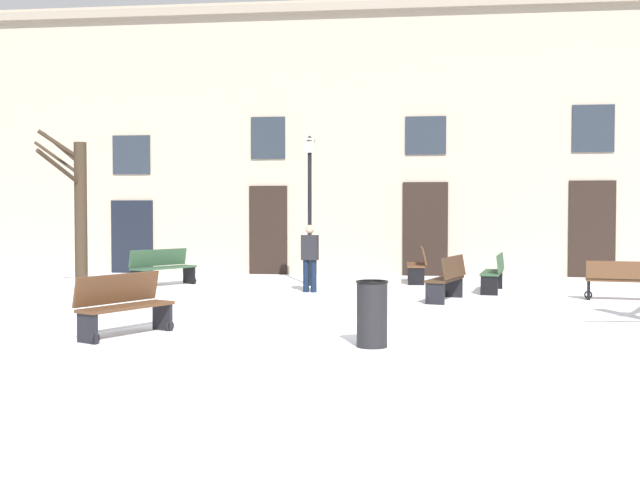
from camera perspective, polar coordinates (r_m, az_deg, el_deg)
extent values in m
plane|color=white|center=(13.35, -1.06, -5.98)|extent=(36.84, 36.84, 0.00)
cube|color=tan|center=(23.52, 2.48, 7.36)|extent=(23.02, 0.40, 8.08)
cube|color=gray|center=(23.93, 2.45, 16.48)|extent=(23.02, 0.30, 0.24)
cube|color=black|center=(24.70, -13.40, 0.24)|extent=(1.30, 0.08, 2.21)
cube|color=#262D38|center=(24.74, -13.45, 6.00)|extent=(1.17, 0.06, 1.17)
cube|color=black|center=(23.55, -3.75, 0.72)|extent=(1.14, 0.08, 2.63)
cube|color=#262D38|center=(23.65, -3.77, 7.36)|extent=(1.03, 0.06, 1.24)
cube|color=black|center=(23.14, 7.60, 0.79)|extent=(1.30, 0.08, 2.72)
cube|color=#262D38|center=(23.24, 7.64, 7.49)|extent=(1.17, 0.06, 1.10)
cube|color=black|center=(23.65, 19.04, 0.75)|extent=(1.29, 0.08, 2.75)
cube|color=#262D38|center=(23.76, 19.12, 7.62)|extent=(1.16, 0.06, 1.33)
cylinder|color=#382B1E|center=(19.77, -16.88, 1.67)|extent=(0.30, 0.30, 3.53)
cylinder|color=#382B1E|center=(19.22, -18.27, 4.97)|extent=(0.46, 1.51, 0.79)
cylinder|color=#382B1E|center=(20.29, -18.42, 5.60)|extent=(1.40, 0.51, 0.89)
cylinder|color=#382B1E|center=(19.85, -18.14, 6.29)|extent=(0.85, 0.40, 0.79)
cylinder|color=#382B1E|center=(19.77, -18.30, 6.53)|extent=(0.90, 0.61, 0.71)
cylinder|color=black|center=(19.89, -0.75, 1.51)|extent=(0.10, 0.10, 3.35)
cylinder|color=black|center=(19.96, -0.75, -3.02)|extent=(0.22, 0.22, 0.20)
cube|color=beige|center=(19.95, -0.75, 6.84)|extent=(0.24, 0.24, 0.36)
cone|color=black|center=(19.97, -0.75, 7.35)|extent=(0.30, 0.30, 0.14)
cylinder|color=black|center=(10.95, 3.77, -5.42)|extent=(0.43, 0.43, 0.89)
torus|color=black|center=(10.90, 3.78, -3.02)|extent=(0.45, 0.45, 0.04)
cube|color=#51331E|center=(12.18, -13.78, -4.70)|extent=(1.10, 1.62, 0.05)
cube|color=#51331E|center=(12.30, -14.40, -3.41)|extent=(0.83, 1.49, 0.45)
cube|color=black|center=(11.73, -16.44, -6.09)|extent=(0.37, 0.23, 0.45)
torus|color=black|center=(11.63, -15.92, -6.86)|extent=(0.10, 0.17, 0.17)
cube|color=black|center=(12.72, -11.30, -5.41)|extent=(0.37, 0.23, 0.45)
torus|color=black|center=(12.62, -10.77, -6.12)|extent=(0.10, 0.17, 0.17)
cube|color=#2D4C33|center=(18.78, 12.31, -2.30)|extent=(0.70, 1.74, 0.05)
cube|color=#2D4C33|center=(18.75, 12.90, -1.59)|extent=(0.37, 1.68, 0.39)
cube|color=black|center=(19.58, 12.48, -2.79)|extent=(0.38, 0.12, 0.45)
torus|color=black|center=(19.60, 12.01, -3.22)|extent=(0.06, 0.17, 0.17)
cube|color=black|center=(18.01, 12.12, -3.21)|extent=(0.38, 0.12, 0.45)
torus|color=black|center=(18.04, 11.60, -3.67)|extent=(0.06, 0.17, 0.17)
cube|color=#51331E|center=(20.91, 6.93, -1.81)|extent=(0.49, 1.61, 0.05)
cube|color=#51331E|center=(20.90, 7.50, -1.11)|extent=(0.17, 1.60, 0.43)
cube|color=black|center=(21.66, 6.89, -2.28)|extent=(0.41, 0.07, 0.46)
torus|color=black|center=(21.67, 6.42, -2.68)|extent=(0.03, 0.17, 0.17)
cube|color=black|center=(20.19, 6.97, -2.60)|extent=(0.41, 0.07, 0.46)
torus|color=black|center=(20.20, 6.46, -3.03)|extent=(0.03, 0.17, 0.17)
cube|color=#3D2819|center=(16.73, 9.00, -2.81)|extent=(0.88, 1.66, 0.05)
cube|color=#3D2819|center=(16.66, 9.65, -1.92)|extent=(0.58, 1.56, 0.45)
cube|color=black|center=(17.46, 9.63, -3.36)|extent=(0.39, 0.17, 0.46)
torus|color=black|center=(17.52, 9.10, -3.82)|extent=(0.08, 0.17, 0.17)
cube|color=black|center=(16.04, 8.30, -3.83)|extent=(0.39, 0.17, 0.46)
torus|color=black|center=(16.10, 7.73, -4.33)|extent=(0.08, 0.17, 0.17)
cube|color=#2D4C33|center=(20.15, -11.19, -1.97)|extent=(1.33, 1.76, 0.05)
cube|color=#2D4C33|center=(20.29, -11.58, -1.24)|extent=(1.03, 1.57, 0.42)
cube|color=black|center=(19.65, -13.05, -2.77)|extent=(0.38, 0.27, 0.46)
torus|color=black|center=(19.52, -12.72, -3.24)|extent=(0.12, 0.16, 0.17)
cube|color=black|center=(20.71, -9.43, -2.50)|extent=(0.38, 0.27, 0.46)
torus|color=black|center=(20.59, -9.09, -2.95)|extent=(0.12, 0.16, 0.17)
cube|color=#51331E|center=(17.80, 21.65, -2.73)|extent=(1.93, 0.78, 0.05)
cube|color=#51331E|center=(17.58, 21.71, -2.05)|extent=(1.87, 0.44, 0.37)
cube|color=black|center=(17.77, 18.81, -3.39)|extent=(0.13, 0.41, 0.43)
torus|color=black|center=(17.96, 18.79, -3.76)|extent=(0.17, 0.06, 0.17)
cylinder|color=black|center=(18.28, -0.46, -2.62)|extent=(0.14, 0.14, 0.75)
cylinder|color=black|center=(18.32, -1.01, -2.61)|extent=(0.14, 0.14, 0.75)
cube|color=black|center=(18.26, -0.74, -0.54)|extent=(0.40, 0.25, 0.58)
sphere|color=tan|center=(18.24, -0.74, 0.78)|extent=(0.21, 0.21, 0.21)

